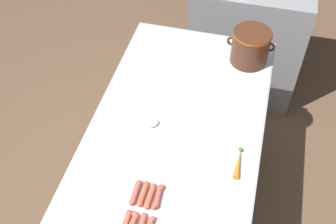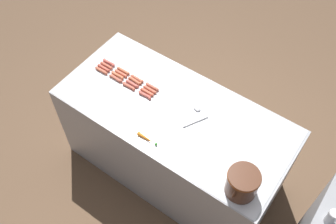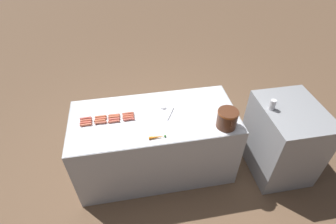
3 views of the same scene
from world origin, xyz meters
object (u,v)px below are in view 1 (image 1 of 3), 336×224
Objects in this scene: bean_pot at (251,45)px; serving_spoon at (161,122)px; hot_dog_7 at (143,194)px; hot_dog_3 at (135,193)px; back_cabinet at (247,33)px; hot_dog_11 at (150,196)px; hot_dog_2 at (125,224)px; carrot at (238,162)px; hot_dog_15 at (158,197)px.

bean_pot is 1.10× the size of serving_spoon.
serving_spoon is at bearing 94.07° from hot_dog_7.
back_cabinet is at bearing 79.93° from hot_dog_3.
hot_dog_3 is 1.00× the size of hot_dog_11.
bean_pot reaches higher than back_cabinet.
hot_dog_2 is 1.00× the size of hot_dog_11.
hot_dog_2 is at bearing -90.11° from serving_spoon.
carrot is (0.05, -0.76, -0.10)m from bean_pot.
hot_dog_15 is (0.10, 0.00, 0.00)m from hot_dog_3.
hot_dog_3 is at bearing -175.67° from hot_dog_7.
serving_spoon is at bearing 98.37° from hot_dog_11.
hot_dog_11 is 0.52× the size of serving_spoon.
hot_dog_2 is at bearing -99.22° from back_cabinet.
hot_dog_11 is 1.00× the size of hot_dog_15.
hot_dog_3 is at bearing -90.54° from serving_spoon.
back_cabinet is 1.53m from serving_spoon.
bean_pot is at bearing 69.93° from hot_dog_3.
hot_dog_11 is at bearing -106.63° from bean_pot.
hot_dog_7 and hot_dog_15 have the same top height.
bean_pot is at bearing -86.71° from back_cabinet.
hot_dog_3 is 0.51m from carrot.
hot_dog_7 reaches higher than serving_spoon.
hot_dog_11 is 0.74× the size of carrot.
hot_dog_7 is at bearing -85.93° from serving_spoon.
back_cabinet is 1.95m from hot_dog_3.
hot_dog_2 is 1.00× the size of hot_dog_7.
hot_dog_11 is at bearing -142.18° from carrot.
hot_dog_15 is at bearing 2.19° from hot_dog_3.
hot_dog_7 is 0.48m from carrot.
hot_dog_2 is 1.26m from bean_pot.
back_cabinet reaches higher than carrot.
hot_dog_7 is at bearing -178.91° from hot_dog_15.
carrot is (0.39, 0.28, 0.00)m from hot_dog_7.
hot_dog_2 is 0.48× the size of bean_pot.
hot_dog_15 is at bearing 57.77° from hot_dog_2.
hot_dog_15 is at bearing -96.96° from back_cabinet.
hot_dog_11 reaches higher than serving_spoon.
hot_dog_11 is 1.09m from bean_pot.
serving_spoon is at bearing 102.95° from hot_dog_15.
hot_dog_11 is at bearing -0.50° from hot_dog_3.
hot_dog_15 is 0.42m from carrot.
back_cabinet is 0.99m from bean_pot.
bean_pot reaches higher than hot_dog_11.
hot_dog_2 and hot_dog_11 have the same top height.
hot_dog_3 is at bearing -177.81° from hot_dog_15.
carrot is (0.42, -0.16, 0.01)m from serving_spoon.
hot_dog_7 is at bearing 78.58° from hot_dog_2.
back_cabinet is 1.93m from hot_dog_15.
hot_dog_3 is 0.44m from serving_spoon.
hot_dog_7 is 1.10m from bean_pot.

